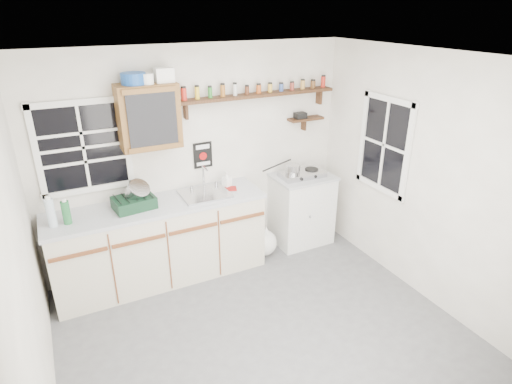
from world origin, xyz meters
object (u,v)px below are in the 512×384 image
Objects in this scene: right_cabinet at (301,208)px; dish_rack at (135,199)px; spice_shelf at (258,94)px; main_cabinet at (161,241)px; hotplate at (302,174)px; upper_cabinet at (149,116)px.

right_cabinet is 2.13m from dish_rack.
dish_rack is (-1.52, -0.21, -0.92)m from spice_shelf.
main_cabinet is 4.12× the size of hotplate.
upper_cabinet is (0.03, 0.14, 1.36)m from main_cabinet.
upper_cabinet is 1.16× the size of hotplate.
spice_shelf is at bearing 160.21° from hotplate.
dish_rack is at bearing -151.98° from upper_cabinet.
right_cabinet is at bearing -19.39° from spice_shelf.
upper_cabinet reaches higher than right_cabinet.
spice_shelf is at bearing 9.29° from main_cabinet.
spice_shelf is at bearing 160.61° from right_cabinet.
hotplate is at bearing -22.23° from spice_shelf.
main_cabinet is 1.87m from hotplate.
main_cabinet is at bearing -179.21° from right_cabinet.
upper_cabinet is 1.99m from hotplate.
spice_shelf is 1.13m from hotplate.
right_cabinet is 2.26m from upper_cabinet.
dish_rack is 0.78× the size of hotplate.
dish_rack reaches higher than main_cabinet.
right_cabinet is at bearing 40.95° from hotplate.
upper_cabinet is at bearing 21.17° from dish_rack.
hotplate is at bearing -141.49° from right_cabinet.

